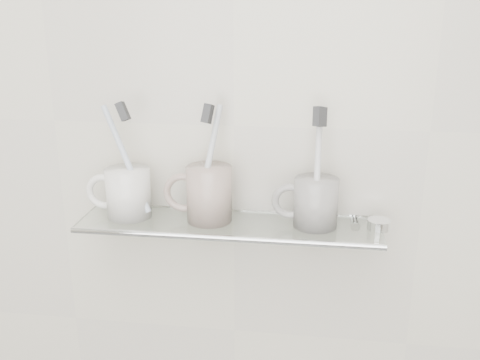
% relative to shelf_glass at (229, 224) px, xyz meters
% --- Properties ---
extents(wall_back, '(2.50, 0.00, 2.50)m').
position_rel_shelf_glass_xyz_m(wall_back, '(0.00, 0.06, 0.15)').
color(wall_back, beige).
rests_on(wall_back, ground).
extents(shelf_glass, '(0.50, 0.12, 0.01)m').
position_rel_shelf_glass_xyz_m(shelf_glass, '(0.00, 0.00, 0.00)').
color(shelf_glass, silver).
rests_on(shelf_glass, wall_back).
extents(shelf_rail, '(0.50, 0.01, 0.01)m').
position_rel_shelf_glass_xyz_m(shelf_rail, '(0.00, -0.06, 0.00)').
color(shelf_rail, silver).
rests_on(shelf_rail, shelf_glass).
extents(bracket_left, '(0.02, 0.03, 0.02)m').
position_rel_shelf_glass_xyz_m(bracket_left, '(-0.21, 0.05, -0.01)').
color(bracket_left, silver).
rests_on(bracket_left, wall_back).
extents(bracket_right, '(0.02, 0.03, 0.02)m').
position_rel_shelf_glass_xyz_m(bracket_right, '(0.21, 0.05, -0.01)').
color(bracket_right, silver).
rests_on(bracket_right, wall_back).
extents(mug_left, '(0.08, 0.08, 0.08)m').
position_rel_shelf_glass_xyz_m(mug_left, '(-0.17, 0.00, 0.05)').
color(mug_left, white).
rests_on(mug_left, shelf_glass).
extents(mug_left_handle, '(0.06, 0.01, 0.06)m').
position_rel_shelf_glass_xyz_m(mug_left_handle, '(-0.22, 0.00, 0.05)').
color(mug_left_handle, white).
rests_on(mug_left_handle, mug_left).
extents(toothbrush_left, '(0.09, 0.04, 0.18)m').
position_rel_shelf_glass_xyz_m(toothbrush_left, '(-0.17, 0.00, 0.10)').
color(toothbrush_left, silver).
rests_on(toothbrush_left, mug_left).
extents(bristles_left, '(0.03, 0.03, 0.04)m').
position_rel_shelf_glass_xyz_m(bristles_left, '(-0.17, 0.00, 0.19)').
color(bristles_left, '#2E2F31').
rests_on(bristles_left, toothbrush_left).
extents(mug_center, '(0.08, 0.08, 0.09)m').
position_rel_shelf_glass_xyz_m(mug_center, '(-0.03, 0.00, 0.05)').
color(mug_center, silver).
rests_on(mug_center, shelf_glass).
extents(mug_center_handle, '(0.07, 0.01, 0.07)m').
position_rel_shelf_glass_xyz_m(mug_center_handle, '(-0.08, 0.00, 0.05)').
color(mug_center_handle, silver).
rests_on(mug_center_handle, mug_center).
extents(toothbrush_center, '(0.04, 0.06, 0.19)m').
position_rel_shelf_glass_xyz_m(toothbrush_center, '(-0.03, 0.00, 0.10)').
color(toothbrush_center, silver).
rests_on(toothbrush_center, mug_center).
extents(bristles_center, '(0.02, 0.03, 0.04)m').
position_rel_shelf_glass_xyz_m(bristles_center, '(-0.03, 0.00, 0.19)').
color(bristles_center, '#2E2F31').
rests_on(bristles_center, toothbrush_center).
extents(mug_right, '(0.08, 0.08, 0.08)m').
position_rel_shelf_glass_xyz_m(mug_right, '(0.14, 0.00, 0.04)').
color(mug_right, silver).
rests_on(mug_right, shelf_glass).
extents(mug_right_handle, '(0.06, 0.01, 0.06)m').
position_rel_shelf_glass_xyz_m(mug_right_handle, '(0.10, 0.00, 0.04)').
color(mug_right_handle, silver).
rests_on(mug_right_handle, mug_right).
extents(toothbrush_right, '(0.01, 0.06, 0.19)m').
position_rel_shelf_glass_xyz_m(toothbrush_right, '(0.14, 0.00, 0.10)').
color(toothbrush_right, silver).
rests_on(toothbrush_right, mug_right).
extents(bristles_right, '(0.02, 0.03, 0.04)m').
position_rel_shelf_glass_xyz_m(bristles_right, '(0.14, 0.00, 0.19)').
color(bristles_right, '#2E2F31').
rests_on(bristles_right, toothbrush_right).
extents(chrome_cap, '(0.04, 0.04, 0.02)m').
position_rel_shelf_glass_xyz_m(chrome_cap, '(0.24, 0.00, 0.01)').
color(chrome_cap, silver).
rests_on(chrome_cap, shelf_glass).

